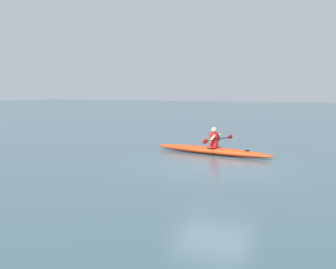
% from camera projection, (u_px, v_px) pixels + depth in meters
% --- Properties ---
extents(ground_plane, '(160.00, 160.00, 0.00)m').
position_uv_depth(ground_plane, '(214.00, 168.00, 13.41)').
color(ground_plane, '#334C56').
extents(kayak, '(5.19, 1.50, 0.28)m').
position_uv_depth(kayak, '(211.00, 150.00, 16.26)').
color(kayak, red).
rests_on(kayak, ground).
extents(kayaker, '(0.58, 2.28, 0.78)m').
position_uv_depth(kayaker, '(214.00, 139.00, 16.13)').
color(kayaker, red).
rests_on(kayaker, kayak).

